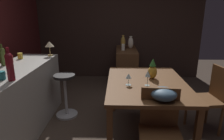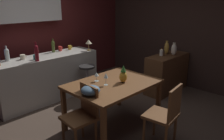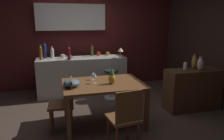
% 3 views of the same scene
% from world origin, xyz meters
% --- Properties ---
extents(ground_plane, '(9.00, 9.00, 0.00)m').
position_xyz_m(ground_plane, '(0.00, 0.00, 0.00)').
color(ground_plane, '#47382D').
extents(wall_side_right, '(0.10, 4.40, 2.60)m').
position_xyz_m(wall_side_right, '(2.55, 0.30, 1.30)').
color(wall_side_right, '#33231E').
rests_on(wall_side_right, ground_plane).
extents(dining_table, '(1.34, 0.97, 0.74)m').
position_xyz_m(dining_table, '(0.03, -0.25, 0.66)').
color(dining_table, brown).
rests_on(dining_table, ground_plane).
extents(kitchen_counter, '(2.10, 0.60, 0.90)m').
position_xyz_m(kitchen_counter, '(-0.12, 1.43, 0.45)').
color(kitchen_counter, '#B2ADA3').
rests_on(kitchen_counter, ground_plane).
extents(sideboard_cabinet, '(1.10, 0.44, 0.82)m').
position_xyz_m(sideboard_cabinet, '(1.92, -0.08, 0.41)').
color(sideboard_cabinet, '#56351E').
rests_on(sideboard_cabinet, ground_plane).
extents(chair_near_window, '(0.43, 0.43, 0.87)m').
position_xyz_m(chair_near_window, '(-0.62, -0.31, 0.48)').
color(chair_near_window, brown).
rests_on(chair_near_window, ground_plane).
extents(chair_by_doorway, '(0.45, 0.45, 0.90)m').
position_xyz_m(chair_by_doorway, '(0.14, -1.13, 0.50)').
color(chair_by_doorway, brown).
rests_on(chair_by_doorway, ground_plane).
extents(bar_stool, '(0.34, 0.34, 0.68)m').
position_xyz_m(bar_stool, '(0.47, 0.91, 0.36)').
color(bar_stool, '#262323').
rests_on(bar_stool, ground_plane).
extents(wine_glass_left, '(0.07, 0.07, 0.19)m').
position_xyz_m(wine_glass_left, '(-0.11, -0.24, 0.88)').
color(wine_glass_left, silver).
rests_on(wine_glass_left, dining_table).
extents(wine_glass_right, '(0.07, 0.07, 0.14)m').
position_xyz_m(wine_glass_right, '(-0.10, -0.02, 0.85)').
color(wine_glass_right, silver).
rests_on(wine_glass_right, dining_table).
extents(pineapple_centerpiece, '(0.12, 0.12, 0.27)m').
position_xyz_m(pineapple_centerpiece, '(0.16, -0.35, 0.86)').
color(pineapple_centerpiece, gold).
rests_on(pineapple_centerpiece, dining_table).
extents(fruit_bowl, '(0.26, 0.26, 0.12)m').
position_xyz_m(fruit_bowl, '(-0.50, -0.35, 0.80)').
color(fruit_bowl, slate).
rests_on(fruit_bowl, dining_table).
extents(wine_bottle_olive, '(0.07, 0.07, 0.29)m').
position_xyz_m(wine_bottle_olive, '(0.16, 1.62, 1.03)').
color(wine_bottle_olive, '#475623').
rests_on(wine_bottle_olive, kitchen_counter).
extents(wine_bottle_ruby, '(0.07, 0.07, 0.34)m').
position_xyz_m(wine_bottle_ruby, '(-0.44, 1.20, 1.06)').
color(wine_bottle_ruby, maroon).
rests_on(wine_bottle_ruby, kitchen_counter).
extents(cup_red, '(0.11, 0.07, 0.10)m').
position_xyz_m(cup_red, '(0.33, 1.62, 0.95)').
color(cup_red, red).
rests_on(cup_red, kitchen_counter).
extents(cup_mustard, '(0.11, 0.07, 0.09)m').
position_xyz_m(cup_mustard, '(0.56, 1.59, 0.95)').
color(cup_mustard, gold).
rests_on(cup_mustard, kitchen_counter).
extents(cup_teal, '(0.11, 0.08, 0.09)m').
position_xyz_m(cup_teal, '(-0.40, 1.32, 0.94)').
color(cup_teal, teal).
rests_on(cup_teal, kitchen_counter).
extents(counter_lamp, '(0.14, 0.14, 0.24)m').
position_xyz_m(counter_lamp, '(0.78, 1.21, 1.08)').
color(counter_lamp, '#A58447').
rests_on(counter_lamp, kitchen_counter).
extents(pillar_candle_tall, '(0.07, 0.07, 0.16)m').
position_xyz_m(pillar_candle_tall, '(1.76, 0.00, 0.89)').
color(pillar_candle_tall, white).
rests_on(pillar_candle_tall, sideboard_cabinet).
extents(vase_brass, '(0.10, 0.10, 0.29)m').
position_xyz_m(vase_brass, '(1.96, 0.00, 0.96)').
color(vase_brass, '#B78C38').
rests_on(vase_brass, sideboard_cabinet).
extents(vase_ceramic_ivory, '(0.12, 0.12, 0.27)m').
position_xyz_m(vase_ceramic_ivory, '(1.97, -0.17, 0.95)').
color(vase_ceramic_ivory, beige).
rests_on(vase_ceramic_ivory, sideboard_cabinet).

